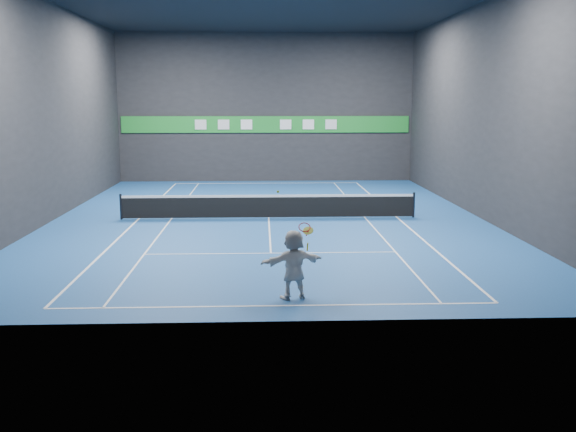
{
  "coord_description": "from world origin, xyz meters",
  "views": [
    {
      "loc": [
        -0.27,
        -26.8,
        4.88
      ],
      "look_at": [
        0.5,
        -7.9,
        1.5
      ],
      "focal_mm": 40.0,
      "sensor_mm": 36.0,
      "label": 1
    }
  ],
  "objects_px": {
    "player": "(294,264)",
    "tennis_net": "(269,206)",
    "tennis_ball": "(278,192)",
    "tennis_racket": "(305,230)"
  },
  "relations": [
    {
      "from": "player",
      "to": "tennis_net",
      "type": "bearing_deg",
      "value": -105.97
    },
    {
      "from": "tennis_ball",
      "to": "tennis_net",
      "type": "distance_m",
      "value": 11.31
    },
    {
      "from": "player",
      "to": "tennis_ball",
      "type": "relative_size",
      "value": 28.57
    },
    {
      "from": "tennis_net",
      "to": "tennis_ball",
      "type": "bearing_deg",
      "value": -89.37
    },
    {
      "from": "player",
      "to": "tennis_racket",
      "type": "relative_size",
      "value": 2.38
    },
    {
      "from": "tennis_ball",
      "to": "tennis_racket",
      "type": "height_order",
      "value": "tennis_ball"
    },
    {
      "from": "tennis_ball",
      "to": "tennis_racket",
      "type": "bearing_deg",
      "value": -12.58
    },
    {
      "from": "tennis_net",
      "to": "tennis_racket",
      "type": "bearing_deg",
      "value": -85.95
    },
    {
      "from": "tennis_racket",
      "to": "tennis_net",
      "type": "bearing_deg",
      "value": 94.05
    },
    {
      "from": "player",
      "to": "tennis_racket",
      "type": "bearing_deg",
      "value": 170.68
    }
  ]
}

